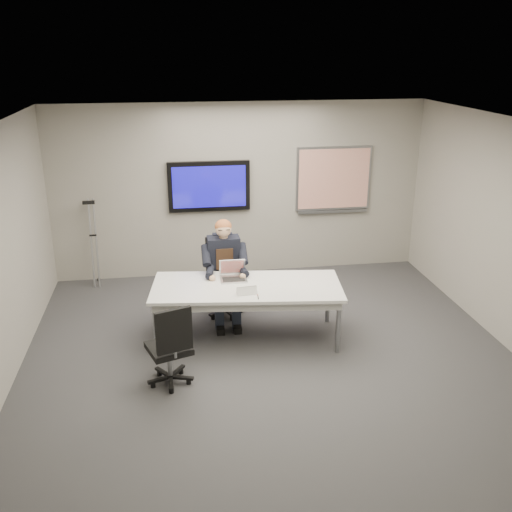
{
  "coord_description": "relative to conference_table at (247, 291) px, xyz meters",
  "views": [
    {
      "loc": [
        -1.12,
        -5.93,
        3.6
      ],
      "look_at": [
        -0.08,
        0.76,
        1.09
      ],
      "focal_mm": 40.0,
      "sensor_mm": 36.0,
      "label": 1
    }
  ],
  "objects": [
    {
      "name": "pen",
      "position": [
        0.09,
        -0.38,
        0.09
      ],
      "size": [
        0.02,
        0.13,
        0.01
      ],
      "primitive_type": "cylinder",
      "rotation": [
        0.0,
        1.57,
        1.5
      ],
      "color": "black",
      "rests_on": "conference_table"
    },
    {
      "name": "crutch",
      "position": [
        -2.12,
        2.13,
        0.07
      ],
      "size": [
        0.37,
        0.62,
        1.48
      ],
      "primitive_type": null,
      "rotation": [
        -0.18,
        0.0,
        -0.33
      ],
      "color": "#A6A8AE",
      "rests_on": "ground"
    },
    {
      "name": "whiteboard",
      "position": [
        1.77,
        2.31,
        0.88
      ],
      "size": [
        1.25,
        0.08,
        1.1
      ],
      "color": "gray",
      "rests_on": "wall_back"
    },
    {
      "name": "ceiling",
      "position": [
        0.22,
        -0.66,
        2.15
      ],
      "size": [
        6.0,
        6.0,
        0.02
      ],
      "primitive_type": "cube",
      "color": "silver",
      "rests_on": "wall_back"
    },
    {
      "name": "wall_back",
      "position": [
        0.22,
        2.34,
        0.75
      ],
      "size": [
        6.0,
        0.02,
        2.8
      ],
      "primitive_type": "cube",
      "color": "gray",
      "rests_on": "ground"
    },
    {
      "name": "floor",
      "position": [
        0.22,
        -0.66,
        -0.65
      ],
      "size": [
        6.0,
        6.0,
        0.02
      ],
      "primitive_type": "cube",
      "color": "#353538",
      "rests_on": "ground"
    },
    {
      "name": "name_tent",
      "position": [
        -0.04,
        -0.27,
        0.14
      ],
      "size": [
        0.26,
        0.1,
        0.1
      ],
      "primitive_type": null,
      "rotation": [
        0.0,
        0.0,
        0.1
      ],
      "color": "white",
      "rests_on": "conference_table"
    },
    {
      "name": "tv_display",
      "position": [
        -0.28,
        2.28,
        0.85
      ],
      "size": [
        1.3,
        0.09,
        0.8
      ],
      "color": "black",
      "rests_on": "wall_back"
    },
    {
      "name": "office_chair_near",
      "position": [
        -0.99,
        -0.97,
        -0.34
      ],
      "size": [
        0.61,
        0.61,
        1.0
      ],
      "rotation": [
        0.0,
        0.0,
        3.47
      ],
      "color": "black",
      "rests_on": "ground"
    },
    {
      "name": "seated_person",
      "position": [
        -0.22,
        0.52,
        -0.08
      ],
      "size": [
        0.44,
        0.76,
        1.42
      ],
      "rotation": [
        0.0,
        0.0,
        0.02
      ],
      "color": "#1F2533",
      "rests_on": "office_chair_far"
    },
    {
      "name": "wall_front",
      "position": [
        0.22,
        -3.66,
        0.75
      ],
      "size": [
        6.0,
        0.02,
        2.8
      ],
      "primitive_type": "cube",
      "color": "gray",
      "rests_on": "ground"
    },
    {
      "name": "conference_table",
      "position": [
        0.0,
        0.0,
        0.0
      ],
      "size": [
        2.5,
        1.28,
        0.74
      ],
      "rotation": [
        0.0,
        0.0,
        -0.12
      ],
      "color": "silver",
      "rests_on": "ground"
    },
    {
      "name": "office_chair_far",
      "position": [
        -0.22,
        0.79,
        -0.32
      ],
      "size": [
        0.55,
        0.55,
        1.09
      ],
      "rotation": [
        0.0,
        0.0,
        0.06
      ],
      "color": "black",
      "rests_on": "ground"
    },
    {
      "name": "laptop",
      "position": [
        -0.14,
        0.26,
        0.14
      ],
      "size": [
        0.34,
        0.32,
        0.24
      ],
      "rotation": [
        0.0,
        0.0,
        -0.01
      ],
      "color": "silver",
      "rests_on": "conference_table"
    }
  ]
}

